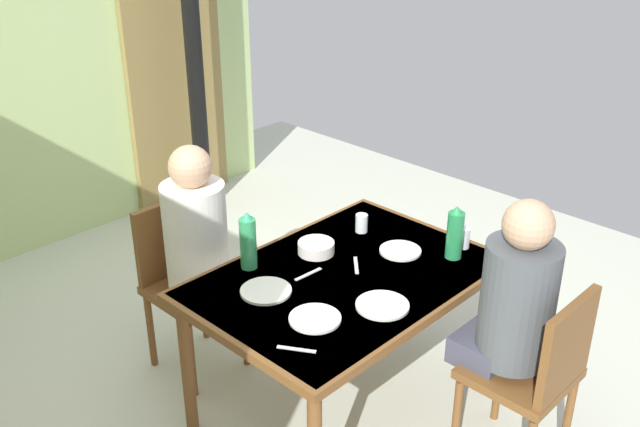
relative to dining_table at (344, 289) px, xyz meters
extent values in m
plane|color=beige|center=(-0.36, 0.24, -0.65)|extent=(6.11, 6.11, 0.00)
cube|color=olive|center=(0.94, 2.51, 0.35)|extent=(0.80, 0.05, 2.00)
cylinder|color=black|center=(0.92, 2.24, 0.63)|extent=(0.12, 0.12, 2.57)
cube|color=brown|center=(0.00, 0.00, 0.05)|extent=(1.33, 0.93, 0.04)
cube|color=#EAA198|center=(0.00, 0.00, 0.07)|extent=(1.27, 0.89, 0.00)
cylinder|color=brown|center=(0.59, -0.39, -0.31)|extent=(0.06, 0.06, 0.68)
cylinder|color=brown|center=(-0.59, 0.39, -0.31)|extent=(0.06, 0.06, 0.68)
cylinder|color=brown|center=(0.59, 0.39, -0.31)|extent=(0.06, 0.06, 0.68)
cube|color=brown|center=(0.26, -0.74, -0.20)|extent=(0.40, 0.40, 0.04)
cube|color=brown|center=(0.26, -0.92, 0.01)|extent=(0.38, 0.04, 0.42)
cylinder|color=brown|center=(0.09, -0.57, -0.45)|extent=(0.04, 0.04, 0.41)
cylinder|color=brown|center=(0.43, -0.57, -0.45)|extent=(0.04, 0.04, 0.41)
cylinder|color=brown|center=(0.43, -0.91, -0.45)|extent=(0.04, 0.04, 0.41)
cube|color=brown|center=(-0.28, 0.74, -0.20)|extent=(0.40, 0.40, 0.04)
cube|color=brown|center=(-0.28, 0.92, 0.01)|extent=(0.38, 0.04, 0.42)
cylinder|color=brown|center=(-0.11, 0.57, -0.45)|extent=(0.04, 0.04, 0.41)
cylinder|color=brown|center=(-0.45, 0.57, -0.45)|extent=(0.04, 0.04, 0.41)
cylinder|color=brown|center=(-0.11, 0.91, -0.45)|extent=(0.04, 0.04, 0.41)
cylinder|color=brown|center=(-0.45, 0.91, -0.45)|extent=(0.04, 0.04, 0.41)
cube|color=#46485A|center=(0.26, -0.58, -0.14)|extent=(0.30, 0.22, 0.12)
cylinder|color=#4C5156|center=(0.26, -0.69, 0.12)|extent=(0.30, 0.30, 0.52)
sphere|color=tan|center=(0.26, -0.69, 0.47)|extent=(0.20, 0.20, 0.20)
cube|color=silver|center=(-0.28, 0.58, -0.14)|extent=(0.30, 0.22, 0.12)
cylinder|color=silver|center=(-0.28, 0.69, 0.12)|extent=(0.30, 0.30, 0.52)
sphere|color=tan|center=(-0.28, 0.69, 0.47)|extent=(0.20, 0.20, 0.20)
cylinder|color=#25864A|center=(0.47, -0.25, 0.18)|extent=(0.08, 0.08, 0.22)
cone|color=#268C47|center=(0.47, -0.25, 0.31)|extent=(0.05, 0.05, 0.03)
cylinder|color=#349A5B|center=(-0.24, 0.35, 0.19)|extent=(0.07, 0.07, 0.24)
cone|color=#2D9E67|center=(-0.24, 0.35, 0.33)|extent=(0.05, 0.05, 0.03)
cylinder|color=silver|center=(0.06, 0.23, 0.10)|extent=(0.17, 0.17, 0.05)
cylinder|color=white|center=(0.34, -0.04, 0.08)|extent=(0.19, 0.19, 0.01)
cylinder|color=white|center=(-0.34, -0.15, 0.08)|extent=(0.21, 0.21, 0.01)
cylinder|color=white|center=(-0.33, 0.15, 0.08)|extent=(0.22, 0.22, 0.01)
cylinder|color=white|center=(-0.08, -0.28, 0.08)|extent=(0.22, 0.22, 0.01)
cylinder|color=silver|center=(0.58, -0.23, 0.12)|extent=(0.06, 0.06, 0.10)
cylinder|color=silver|center=(0.37, 0.22, 0.12)|extent=(0.06, 0.06, 0.09)
cube|color=silver|center=(-0.11, 0.12, 0.07)|extent=(0.15, 0.02, 0.00)
cube|color=silver|center=(0.10, 0.02, 0.07)|extent=(0.12, 0.12, 0.00)
cube|color=silver|center=(-0.52, -0.23, 0.07)|extent=(0.09, 0.14, 0.00)
camera|label=1|loc=(-2.05, -1.83, 1.71)|focal=40.85mm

